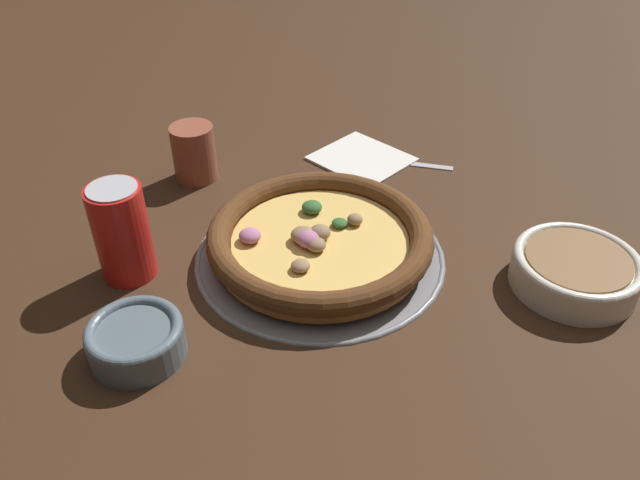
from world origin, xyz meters
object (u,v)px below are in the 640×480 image
object	(u,v)px
fork	(386,160)
bowl_near	(136,339)
pizza_tray	(320,254)
beverage_can	(122,232)
bowl_far	(576,269)
napkin	(362,158)
drinking_cup	(194,153)
pizza	(320,239)

from	to	relation	value
fork	bowl_near	bearing A→B (deg)	67.59
pizza_tray	beverage_can	world-z (taller)	beverage_can
bowl_near	bowl_far	distance (m)	0.51
napkin	beverage_can	size ratio (longest dim) A/B	1.11
beverage_can	drinking_cup	bearing A→B (deg)	32.23
pizza_tray	bowl_near	size ratio (longest dim) A/B	3.13
fork	pizza	bearing A→B (deg)	80.10
bowl_far	fork	distance (m)	0.36
napkin	beverage_can	world-z (taller)	beverage_can
pizza_tray	beverage_can	xyz separation A→B (m)	(-0.19, 0.15, 0.06)
bowl_far	napkin	distance (m)	0.39
bowl_near	drinking_cup	xyz separation A→B (m)	(0.27, 0.25, 0.02)
beverage_can	pizza	bearing A→B (deg)	-38.47
pizza_tray	bowl_near	distance (m)	0.26
bowl_near	napkin	bearing A→B (deg)	11.76
napkin	bowl_far	bearing A→B (deg)	-98.25
pizza	beverage_can	bearing A→B (deg)	141.53
bowl_far	drinking_cup	distance (m)	0.56
napkin	pizza	bearing A→B (deg)	-151.38
pizza_tray	pizza	size ratio (longest dim) A/B	1.12
pizza	bowl_near	size ratio (longest dim) A/B	2.79
bowl_far	beverage_can	bearing A→B (deg)	131.28
bowl_near	fork	world-z (taller)	bowl_near
pizza	napkin	size ratio (longest dim) A/B	2.08
bowl_near	beverage_can	world-z (taller)	beverage_can
drinking_cup	beverage_can	size ratio (longest dim) A/B	0.69
pizza	napkin	distance (m)	0.26
fork	beverage_can	xyz separation A→B (m)	(-0.44, 0.06, 0.06)
bowl_near	drinking_cup	bearing A→B (deg)	43.01
drinking_cup	fork	bearing A→B (deg)	-36.89
bowl_near	fork	size ratio (longest dim) A/B	0.60
napkin	drinking_cup	bearing A→B (deg)	145.54
drinking_cup	beverage_can	world-z (taller)	beverage_can
pizza	bowl_far	distance (m)	0.31
pizza	beverage_can	size ratio (longest dim) A/B	2.31
pizza	drinking_cup	distance (m)	0.27
bowl_far	beverage_can	world-z (taller)	beverage_can
pizza_tray	drinking_cup	world-z (taller)	drinking_cup
napkin	beverage_can	distance (m)	0.42
bowl_far	pizza_tray	bearing A→B (deg)	123.46
napkin	fork	xyz separation A→B (m)	(0.02, -0.03, -0.00)
pizza	fork	distance (m)	0.27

